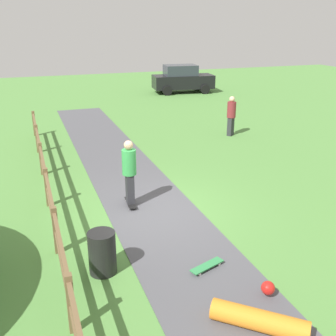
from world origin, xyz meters
The scene contains 9 objects.
ground_plane centered at (0.00, 0.00, 0.00)m, with size 60.00×60.00×0.00m, color #568E42.
asphalt_path centered at (0.00, 0.00, 0.01)m, with size 2.40×28.00×0.02m, color #515156.
wooden_fence centered at (-2.60, 0.00, 0.67)m, with size 0.12×18.12×1.10m.
trash_bin centered at (-1.80, -2.36, 0.45)m, with size 0.56×0.56×0.90m, color black.
skater_riding centered at (-0.47, 0.51, 1.06)m, with size 0.41×0.81×1.86m.
skater_fallen centered at (0.34, -4.82, 0.20)m, with size 1.46×1.48×0.36m.
skateboard_loose centered at (0.23, -3.00, 0.09)m, with size 0.82×0.46×0.08m.
bystander_maroon centered at (5.59, 6.09, 0.97)m, with size 0.53×0.53×1.75m.
parked_car_black centered at (7.77, 17.39, 0.96)m, with size 4.37×2.37×1.92m.
Camera 1 is at (-2.94, -9.46, 4.84)m, focal length 43.38 mm.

